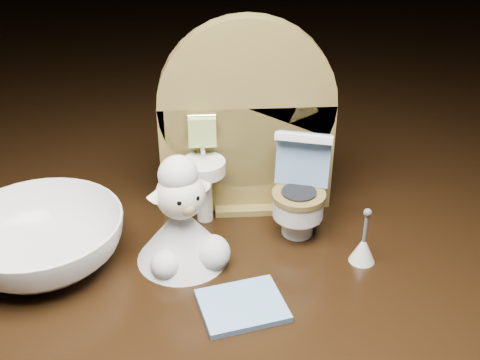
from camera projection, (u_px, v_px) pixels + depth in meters
name	position (u px, v px, depth m)	size (l,w,h in m)	color
backdrop_panel	(246.00, 130.00, 0.44)	(0.13, 0.05, 0.15)	olive
toy_toilet	(300.00, 195.00, 0.44)	(0.04, 0.05, 0.08)	white
bath_mat	(242.00, 306.00, 0.37)	(0.05, 0.04, 0.00)	#6A93C5
toilet_brush	(363.00, 248.00, 0.41)	(0.02, 0.02, 0.04)	white
plush_lamb	(183.00, 226.00, 0.40)	(0.06, 0.06, 0.08)	silver
ceramic_bowl	(42.00, 241.00, 0.41)	(0.11, 0.11, 0.04)	white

